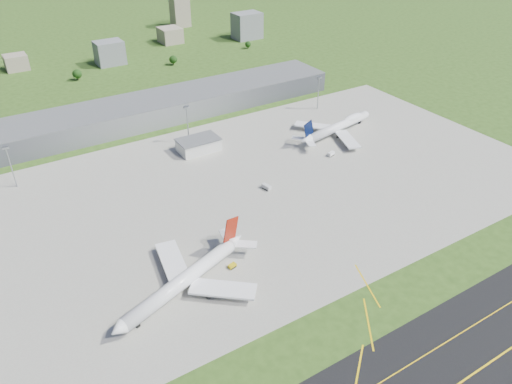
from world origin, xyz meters
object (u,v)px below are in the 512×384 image
tug_yellow (232,266)px  airliner_blue_quad (339,126)px  airliner_red_twin (186,279)px  van_white_far (331,154)px  van_white_near (266,187)px

tug_yellow → airliner_blue_quad: bearing=19.9°
airliner_blue_quad → tug_yellow: airliner_blue_quad is taller
airliner_red_twin → airliner_blue_quad: (157.88, 87.12, -0.27)m
airliner_blue_quad → van_white_far: airliner_blue_quad is taller
airliner_red_twin → van_white_far: 146.47m
van_white_near → van_white_far: van_white_near is taller
airliner_red_twin → van_white_near: size_ratio=12.12×
airliner_blue_quad → airliner_red_twin: bearing=-161.9°
airliner_blue_quad → van_white_near: bearing=-167.3°
van_white_far → airliner_red_twin: bearing=-169.1°
tug_yellow → van_white_near: size_ratio=0.68×
airliner_red_twin → airliner_blue_quad: airliner_red_twin is taller
airliner_blue_quad → van_white_far: (-25.86, -23.81, -4.05)m
airliner_blue_quad → tug_yellow: 159.30m
airliner_blue_quad → van_white_near: size_ratio=11.97×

